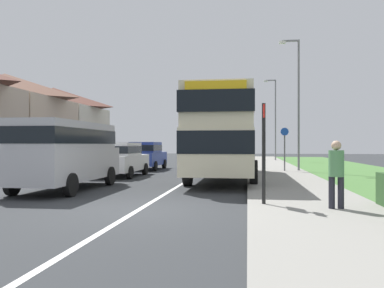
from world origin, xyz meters
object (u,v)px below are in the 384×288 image
at_px(bus_stop_sign, 264,146).
at_px(cycle_route_sign, 285,147).
at_px(double_decker_bus, 225,132).
at_px(street_lamp_mid, 297,96).
at_px(parked_car_blue, 147,155).
at_px(street_lamp_far, 274,115).
at_px(parked_van_silver, 67,150).
at_px(pedestrian_at_stop, 336,171).
at_px(parked_car_white, 120,158).

bearing_deg(bus_stop_sign, cycle_route_sign, 82.58).
bearing_deg(double_decker_bus, street_lamp_mid, 53.26).
distance_m(parked_car_blue, street_lamp_far, 16.69).
bearing_deg(cycle_route_sign, parked_van_silver, -131.15).
bearing_deg(parked_car_blue, parked_van_silver, -89.84).
bearing_deg(pedestrian_at_stop, bus_stop_sign, 161.83).
bearing_deg(parked_car_white, pedestrian_at_stop, -48.93).
xyz_separation_m(parked_car_white, pedestrian_at_stop, (8.23, -9.45, 0.06)).
height_order(parked_car_blue, cycle_route_sign, cycle_route_sign).
bearing_deg(parked_van_silver, pedestrian_at_stop, -24.03).
height_order(double_decker_bus, parked_van_silver, double_decker_bus).
height_order(double_decker_bus, parked_car_white, double_decker_bus).
bearing_deg(parked_van_silver, cycle_route_sign, 48.85).
bearing_deg(parked_van_silver, double_decker_bus, 42.84).
relative_size(parked_car_white, pedestrian_at_stop, 2.61).
distance_m(pedestrian_at_stop, street_lamp_mid, 14.02).
bearing_deg(parked_car_white, parked_car_blue, 90.56).
height_order(parked_van_silver, bus_stop_sign, bus_stop_sign).
bearing_deg(pedestrian_at_stop, cycle_route_sign, 89.82).
distance_m(double_decker_bus, street_lamp_mid, 6.68).
relative_size(cycle_route_sign, street_lamp_mid, 0.34).
height_order(parked_car_white, parked_car_blue, parked_car_blue).
bearing_deg(double_decker_bus, pedestrian_at_stop, -70.42).
relative_size(parked_car_white, street_lamp_mid, 0.58).
bearing_deg(parked_van_silver, parked_car_white, 89.78).
height_order(double_decker_bus, street_lamp_mid, street_lamp_mid).
bearing_deg(parked_van_silver, bus_stop_sign, -25.37).
height_order(parked_van_silver, street_lamp_mid, street_lamp_mid).
xyz_separation_m(parked_car_blue, cycle_route_sign, (8.33, -1.64, 0.48)).
distance_m(pedestrian_at_stop, street_lamp_far, 28.79).
xyz_separation_m(parked_van_silver, pedestrian_at_stop, (8.26, -3.68, -0.42)).
xyz_separation_m(parked_car_blue, bus_stop_sign, (6.68, -14.28, 0.59)).
height_order(parked_car_blue, street_lamp_mid, street_lamp_mid).
bearing_deg(pedestrian_at_stop, parked_car_blue, 119.23).
bearing_deg(bus_stop_sign, parked_car_white, 126.61).
height_order(parked_car_white, bus_stop_sign, bus_stop_sign).
bearing_deg(street_lamp_mid, double_decker_bus, -126.74).
relative_size(parked_car_blue, cycle_route_sign, 1.69).
relative_size(parked_car_blue, pedestrian_at_stop, 2.55).
height_order(parked_car_white, cycle_route_sign, cycle_route_sign).
bearing_deg(cycle_route_sign, street_lamp_far, 88.32).
xyz_separation_m(street_lamp_mid, street_lamp_far, (-0.26, 14.99, 0.09)).
relative_size(parked_van_silver, parked_car_blue, 1.30).
xyz_separation_m(pedestrian_at_stop, street_lamp_mid, (0.75, 13.59, 3.33)).
relative_size(street_lamp_mid, street_lamp_far, 0.98).
relative_size(parked_van_silver, cycle_route_sign, 2.21).
distance_m(double_decker_bus, parked_car_blue, 8.28).
bearing_deg(street_lamp_mid, parked_car_white, -155.23).
xyz_separation_m(bus_stop_sign, street_lamp_far, (2.10, 28.06, 2.85)).
bearing_deg(parked_car_white, cycle_route_sign, 24.25).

